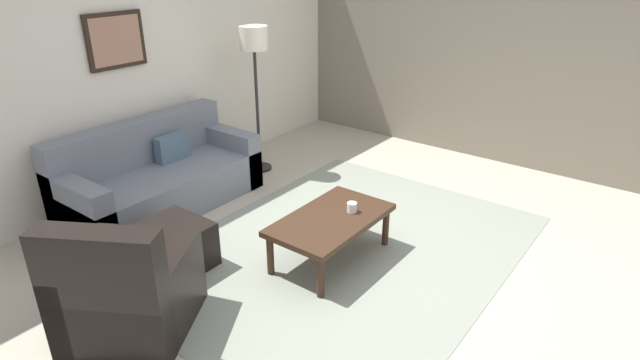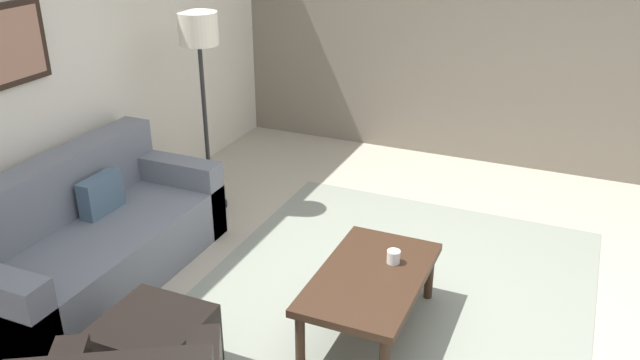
{
  "view_description": "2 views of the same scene",
  "coord_description": "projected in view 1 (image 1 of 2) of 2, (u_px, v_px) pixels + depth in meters",
  "views": [
    {
      "loc": [
        -3.31,
        -2.24,
        2.49
      ],
      "look_at": [
        -0.24,
        0.09,
        0.75
      ],
      "focal_mm": 29.01,
      "sensor_mm": 36.0,
      "label": 1
    },
    {
      "loc": [
        -3.46,
        -1.05,
        2.61
      ],
      "look_at": [
        0.16,
        0.51,
        0.83
      ],
      "focal_mm": 36.44,
      "sensor_mm": 36.0,
      "label": 2
    }
  ],
  "objects": [
    {
      "name": "ottoman",
      "position": [
        172.0,
        247.0,
        4.33
      ],
      "size": [
        0.56,
        0.56,
        0.4
      ],
      "primitive_type": "cube",
      "color": "black",
      "rests_on": "ground_plane"
    },
    {
      "name": "armchair_leather",
      "position": [
        126.0,
        297.0,
        3.54
      ],
      "size": [
        1.1,
        1.1,
        0.95
      ],
      "color": "black",
      "rests_on": "ground_plane"
    },
    {
      "name": "lamp_standing",
      "position": [
        254.0,
        53.0,
        5.81
      ],
      "size": [
        0.32,
        0.32,
        1.71
      ],
      "color": "black",
      "rests_on": "ground_plane"
    },
    {
      "name": "couch_main",
      "position": [
        157.0,
        178.0,
        5.39
      ],
      "size": [
        2.02,
        0.91,
        0.88
      ],
      "color": "slate",
      "rests_on": "ground_plane"
    },
    {
      "name": "stone_feature_panel",
      "position": [
        487.0,
        46.0,
        6.27
      ],
      "size": [
        0.12,
        5.2,
        2.8
      ],
      "primitive_type": "cube",
      "color": "slate",
      "rests_on": "ground_plane"
    },
    {
      "name": "framed_artwork",
      "position": [
        116.0,
        40.0,
        5.09
      ],
      "size": [
        0.62,
        0.04,
        0.54
      ],
      "color": "black"
    },
    {
      "name": "cup",
      "position": [
        352.0,
        207.0,
        4.45
      ],
      "size": [
        0.09,
        0.09,
        0.09
      ],
      "primitive_type": "cylinder",
      "color": "white",
      "rests_on": "coffee_table"
    },
    {
      "name": "coffee_table",
      "position": [
        331.0,
        222.0,
        4.39
      ],
      "size": [
        1.1,
        0.64,
        0.41
      ],
      "color": "#382316",
      "rests_on": "ground_plane"
    },
    {
      "name": "ground_plane",
      "position": [
        344.0,
        250.0,
        4.66
      ],
      "size": [
        8.0,
        8.0,
        0.0
      ],
      "primitive_type": "plane",
      "color": "#B2A893"
    },
    {
      "name": "rear_partition",
      "position": [
        147.0,
        60.0,
        5.52
      ],
      "size": [
        6.0,
        0.12,
        2.8
      ],
      "primitive_type": "cube",
      "color": "silver",
      "rests_on": "ground_plane"
    },
    {
      "name": "area_rug",
      "position": [
        344.0,
        250.0,
        4.66
      ],
      "size": [
        3.5,
        2.65,
        0.01
      ],
      "primitive_type": "cube",
      "color": "gray",
      "rests_on": "ground_plane"
    }
  ]
}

